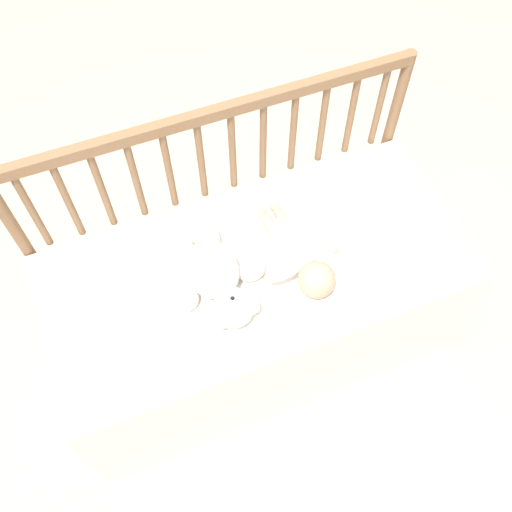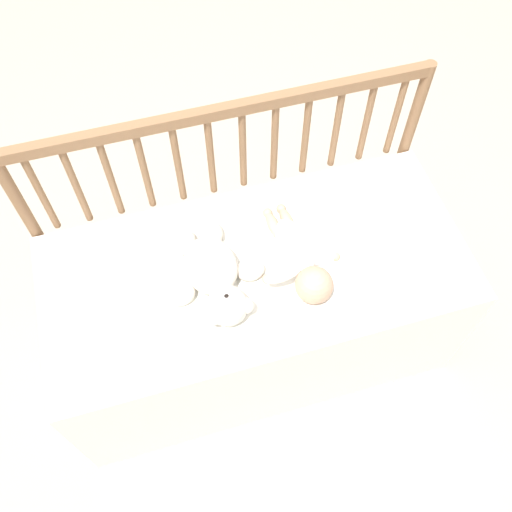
{
  "view_description": "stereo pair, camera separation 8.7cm",
  "coord_description": "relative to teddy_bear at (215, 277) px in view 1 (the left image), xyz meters",
  "views": [
    {
      "loc": [
        -0.32,
        -0.8,
        2.02
      ],
      "look_at": [
        0.0,
        0.0,
        0.61
      ],
      "focal_mm": 40.0,
      "sensor_mm": 36.0,
      "label": 1
    },
    {
      "loc": [
        -0.24,
        -0.83,
        2.02
      ],
      "look_at": [
        0.0,
        0.0,
        0.61
      ],
      "focal_mm": 40.0,
      "sensor_mm": 36.0,
      "label": 2
    }
  ],
  "objects": [
    {
      "name": "crib_mattress",
      "position": [
        0.13,
        0.02,
        -0.33
      ],
      "size": [
        1.28,
        0.59,
        0.55
      ],
      "color": "white",
      "rests_on": "ground_plane"
    },
    {
      "name": "ground_plane",
      "position": [
        0.13,
        0.02,
        -0.6
      ],
      "size": [
        12.0,
        12.0,
        0.0
      ],
      "primitive_type": "plane",
      "color": "tan"
    },
    {
      "name": "baby",
      "position": [
        0.26,
        -0.02,
        -0.01
      ],
      "size": [
        0.26,
        0.38,
        0.11
      ],
      "color": "white",
      "rests_on": "crib_mattress"
    },
    {
      "name": "teddy_bear",
      "position": [
        0.0,
        0.0,
        0.0
      ],
      "size": [
        0.3,
        0.37,
        0.12
      ],
      "color": "silver",
      "rests_on": "crib_mattress"
    },
    {
      "name": "crib_rail",
      "position": [
        0.13,
        0.33,
        0.04
      ],
      "size": [
        1.28,
        0.04,
        0.9
      ],
      "color": "brown",
      "rests_on": "ground_plane"
    },
    {
      "name": "blanket",
      "position": [
        0.13,
        0.02,
        -0.05
      ],
      "size": [
        0.73,
        0.48,
        0.01
      ],
      "color": "white",
      "rests_on": "crib_mattress"
    }
  ]
}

